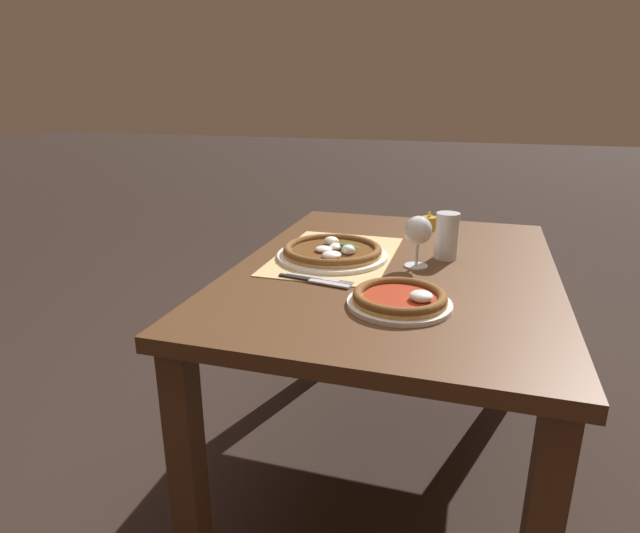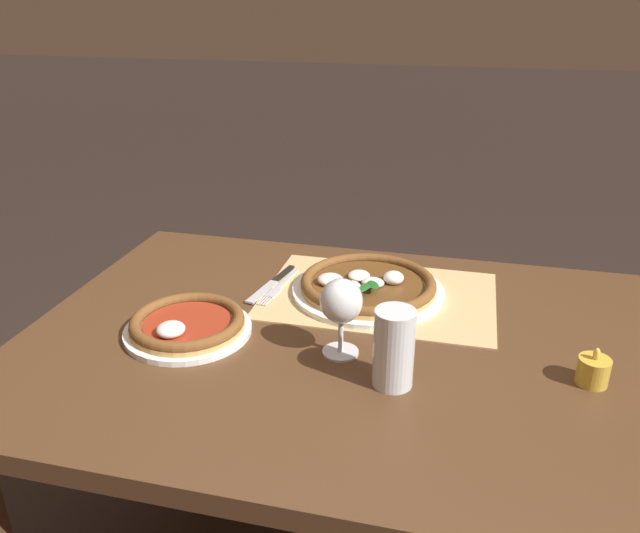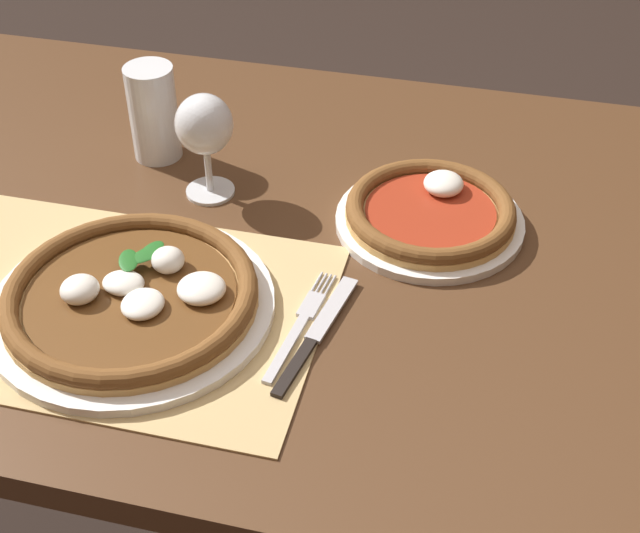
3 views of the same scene
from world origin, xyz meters
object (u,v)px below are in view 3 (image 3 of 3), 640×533
Objects in this scene: pizza_near at (132,297)px; pizza_far at (431,213)px; wine_glass at (205,129)px; fork at (300,324)px; knife at (316,334)px; pint_glass at (154,114)px.

pizza_near reaches higher than pizza_far.
wine_glass is (-0.32, 0.00, 0.09)m from pizza_far.
knife is at bearing -26.20° from fork.
pizza_near is 0.42m from pizza_far.
pint_glass is (-0.10, 0.34, 0.05)m from pizza_near.
wine_glass reaches higher than pint_glass.
pizza_near is at bearing -73.17° from pint_glass.
wine_glass is 1.07× the size of pint_glass.
pizza_near reaches higher than knife.
pizza_far is 0.44m from pint_glass.
pizza_near is 1.61× the size of knife.
pizza_far is 1.20× the size of knife.
pizza_near is at bearing -141.27° from pizza_far.
fork is at bearing -116.60° from pizza_far.
wine_glass is 0.72× the size of knife.
pint_glass is 0.72× the size of fork.
fork is 0.93× the size of knife.
wine_glass reaches higher than pizza_far.
pint_glass is 0.47m from knife.
pint_glass is 0.45m from fork.
wine_glass is at bearing 88.42° from pizza_near.
pizza_near reaches higher than fork.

